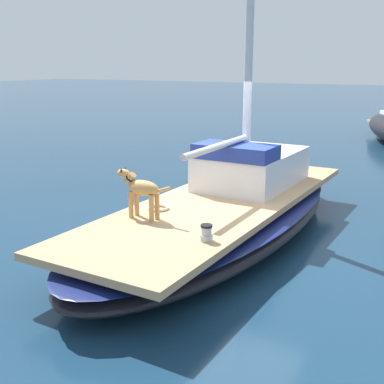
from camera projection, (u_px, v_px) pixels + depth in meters
name	position (u px, v px, depth m)	size (l,w,h in m)	color
ground_plane	(221.00, 238.00, 8.21)	(120.00, 120.00, 0.00)	navy
sailboat_main	(222.00, 218.00, 8.12)	(2.70, 7.30, 0.66)	black
cabin_house	(251.00, 166.00, 8.88)	(1.46, 2.25, 0.84)	silver
dog_tan	(141.00, 189.00, 6.97)	(0.94, 0.25, 0.70)	tan
deck_winch	(206.00, 233.00, 6.15)	(0.16, 0.16, 0.21)	#B7B7BC
coiled_rope	(159.00, 208.00, 7.48)	(0.32, 0.32, 0.04)	beige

